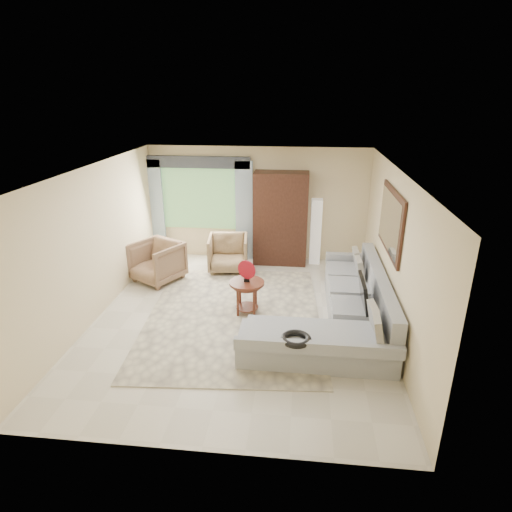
# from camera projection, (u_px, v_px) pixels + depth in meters

# --- Properties ---
(ground) EXTENTS (6.00, 6.00, 0.00)m
(ground) POSITION_uv_depth(u_px,v_px,m) (240.00, 318.00, 7.53)
(ground) COLOR silver
(ground) RESTS_ON ground
(area_rug) EXTENTS (3.27, 4.20, 0.02)m
(area_rug) POSITION_uv_depth(u_px,v_px,m) (234.00, 316.00, 7.58)
(area_rug) COLOR beige
(area_rug) RESTS_ON ground
(sectional_sofa) EXTENTS (2.30, 3.46, 0.90)m
(sectional_sofa) POSITION_uv_depth(u_px,v_px,m) (344.00, 314.00, 7.08)
(sectional_sofa) COLOR #A4A8AD
(sectional_sofa) RESTS_ON ground
(tv_screen) EXTENTS (0.14, 0.74, 0.48)m
(tv_screen) POSITION_uv_depth(u_px,v_px,m) (364.00, 293.00, 6.84)
(tv_screen) COLOR black
(tv_screen) RESTS_ON sectional_sofa
(garden_hose) EXTENTS (0.43, 0.43, 0.09)m
(garden_hose) POSITION_uv_depth(u_px,v_px,m) (296.00, 339.00, 5.89)
(garden_hose) COLOR black
(garden_hose) RESTS_ON sectional_sofa
(coffee_table) EXTENTS (0.62, 0.62, 0.62)m
(coffee_table) POSITION_uv_depth(u_px,v_px,m) (247.00, 297.00, 7.58)
(coffee_table) COLOR #431C11
(coffee_table) RESTS_ON ground
(red_disc) EXTENTS (0.32, 0.15, 0.34)m
(red_disc) POSITION_uv_depth(u_px,v_px,m) (247.00, 270.00, 7.39)
(red_disc) COLOR #A1101D
(red_disc) RESTS_ON coffee_table
(armchair_left) EXTENTS (1.23, 1.24, 0.84)m
(armchair_left) POSITION_uv_depth(u_px,v_px,m) (157.00, 262.00, 8.88)
(armchair_left) COLOR #8A674B
(armchair_left) RESTS_ON ground
(armchair_right) EXTENTS (0.94, 0.96, 0.79)m
(armchair_right) POSITION_uv_depth(u_px,v_px,m) (228.00, 253.00, 9.41)
(armchair_right) COLOR #9B8254
(armchair_right) RESTS_ON ground
(potted_plant) EXTENTS (0.56, 0.52, 0.52)m
(potted_plant) POSITION_uv_depth(u_px,v_px,m) (152.00, 250.00, 10.00)
(potted_plant) COLOR #999999
(potted_plant) RESTS_ON ground
(armoire) EXTENTS (1.20, 0.55, 2.10)m
(armoire) POSITION_uv_depth(u_px,v_px,m) (281.00, 219.00, 9.61)
(armoire) COLOR black
(armoire) RESTS_ON ground
(floor_lamp) EXTENTS (0.24, 0.24, 1.50)m
(floor_lamp) POSITION_uv_depth(u_px,v_px,m) (316.00, 232.00, 9.70)
(floor_lamp) COLOR silver
(floor_lamp) RESTS_ON ground
(window) EXTENTS (1.80, 0.04, 1.40)m
(window) POSITION_uv_depth(u_px,v_px,m) (200.00, 199.00, 9.91)
(window) COLOR #669E59
(window) RESTS_ON wall_back
(curtain_left) EXTENTS (0.40, 0.08, 2.30)m
(curtain_left) POSITION_uv_depth(u_px,v_px,m) (155.00, 209.00, 10.02)
(curtain_left) COLOR #9EB7CC
(curtain_left) RESTS_ON ground
(curtain_right) EXTENTS (0.40, 0.08, 2.30)m
(curtain_right) POSITION_uv_depth(u_px,v_px,m) (244.00, 211.00, 9.81)
(curtain_right) COLOR #9EB7CC
(curtain_right) RESTS_ON ground
(valance) EXTENTS (2.40, 0.12, 0.26)m
(valance) POSITION_uv_depth(u_px,v_px,m) (197.00, 162.00, 9.54)
(valance) COLOR #1E232D
(valance) RESTS_ON wall_back
(wall_mirror) EXTENTS (0.05, 1.70, 1.05)m
(wall_mirror) POSITION_uv_depth(u_px,v_px,m) (391.00, 221.00, 6.97)
(wall_mirror) COLOR black
(wall_mirror) RESTS_ON wall_right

